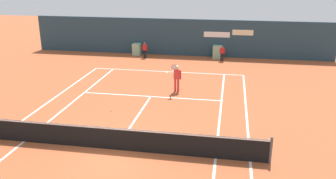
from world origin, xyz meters
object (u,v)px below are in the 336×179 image
at_px(ball_kid_left_post, 222,52).
at_px(tennis_ball_by_sideline, 111,111).
at_px(player_on_baseline, 177,76).
at_px(ball_kid_centre_post, 145,49).
at_px(tennis_ball_mid_court, 182,88).

height_order(ball_kid_left_post, tennis_ball_by_sideline, ball_kid_left_post).
bearing_deg(player_on_baseline, tennis_ball_by_sideline, 37.51).
xyz_separation_m(ball_kid_centre_post, tennis_ball_by_sideline, (1.07, -11.62, -0.70)).
distance_m(player_on_baseline, ball_kid_left_post, 8.36).
height_order(tennis_ball_mid_court, tennis_ball_by_sideline, same).
xyz_separation_m(player_on_baseline, tennis_ball_mid_court, (0.26, 0.57, -0.92)).
xyz_separation_m(ball_kid_centre_post, tennis_ball_mid_court, (4.13, -7.44, -0.70)).
bearing_deg(tennis_ball_by_sideline, ball_kid_centre_post, 95.26).
xyz_separation_m(player_on_baseline, ball_kid_centre_post, (-3.87, 8.01, -0.22)).
bearing_deg(ball_kid_centre_post, ball_kid_left_post, -171.60).
bearing_deg(player_on_baseline, tennis_ball_mid_court, -128.97).
relative_size(player_on_baseline, tennis_ball_mid_court, 26.67).
distance_m(ball_kid_centre_post, tennis_ball_mid_court, 8.54).
bearing_deg(tennis_ball_mid_court, ball_kid_centre_post, 119.05).
relative_size(ball_kid_left_post, tennis_ball_mid_court, 18.31).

